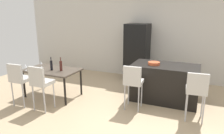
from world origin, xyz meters
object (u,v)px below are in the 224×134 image
at_px(dining_chair_near, 19,78).
at_px(dining_chair_far, 40,81).
at_px(refrigerator, 137,52).
at_px(fruit_bowl, 154,63).
at_px(kitchen_island, 164,83).
at_px(wine_bottle_middle, 61,66).
at_px(bar_chair_middle, 197,89).
at_px(wine_glass_left, 25,66).
at_px(wine_bottle_inner, 51,65).
at_px(dining_table, 52,72).
at_px(bar_chair_left, 133,81).
at_px(wine_glass_right, 41,63).

bearing_deg(dining_chair_near, dining_chair_far, -0.00).
bearing_deg(refrigerator, fruit_bowl, -58.95).
relative_size(kitchen_island, dining_chair_far, 1.54).
height_order(dining_chair_far, refrigerator, refrigerator).
relative_size(wine_bottle_middle, fruit_bowl, 1.22).
bearing_deg(bar_chair_middle, wine_bottle_middle, -178.30).
bearing_deg(wine_glass_left, fruit_bowl, 21.13).
height_order(dining_chair_far, wine_bottle_inner, wine_bottle_inner).
relative_size(dining_table, wine_glass_left, 8.09).
distance_m(dining_chair_far, wine_bottle_inner, 0.80).
distance_m(bar_chair_middle, wine_bottle_middle, 3.22).
relative_size(bar_chair_middle, dining_chair_far, 1.00).
distance_m(wine_bottle_middle, fruit_bowl, 2.34).
distance_m(kitchen_island, dining_table, 2.92).
distance_m(bar_chair_left, refrigerator, 2.26).
distance_m(bar_chair_left, wine_glass_right, 2.62).
bearing_deg(wine_bottle_inner, wine_glass_left, -153.70).
distance_m(wine_bottle_middle, wine_glass_left, 0.92).
xyz_separation_m(bar_chair_middle, refrigerator, (-1.89, 2.18, 0.22)).
height_order(bar_chair_left, wine_bottle_inner, wine_bottle_inner).
distance_m(dining_table, dining_chair_far, 0.85).
distance_m(bar_chair_left, dining_chair_near, 2.65).
bearing_deg(wine_bottle_inner, dining_chair_far, -69.45).
height_order(dining_table, dining_chair_near, dining_chair_near).
bearing_deg(fruit_bowl, wine_bottle_inner, -160.17).
distance_m(bar_chair_left, wine_glass_left, 2.78).
relative_size(dining_table, dining_chair_far, 1.34).
height_order(kitchen_island, wine_bottle_inner, wine_bottle_inner).
relative_size(bar_chair_middle, wine_bottle_middle, 2.98).
bearing_deg(wine_bottle_inner, refrigerator, 55.36).
relative_size(bar_chair_middle, wine_glass_right, 6.03).
height_order(kitchen_island, wine_glass_left, kitchen_island).
relative_size(bar_chair_left, bar_chair_middle, 1.00).
bearing_deg(bar_chair_left, wine_bottle_inner, -176.57).
relative_size(bar_chair_left, wine_glass_left, 6.03).
distance_m(dining_table, refrigerator, 2.79).
bearing_deg(wine_glass_right, refrigerator, 46.43).
height_order(bar_chair_middle, dining_chair_near, same).
bearing_deg(fruit_bowl, dining_table, -161.66).
distance_m(kitchen_island, bar_chair_left, 1.04).
height_order(dining_table, wine_glass_left, wine_glass_left).
relative_size(wine_bottle_inner, fruit_bowl, 1.19).
distance_m(dining_chair_near, wine_glass_right, 0.89).
bearing_deg(wine_glass_left, wine_glass_right, 74.29).
bearing_deg(wine_bottle_middle, bar_chair_left, 2.89).
xyz_separation_m(kitchen_island, dining_chair_near, (-3.08, -1.70, 0.24)).
bearing_deg(dining_table, fruit_bowl, 18.34).
xyz_separation_m(bar_chair_left, wine_glass_left, (-2.74, -0.42, 0.17)).
distance_m(wine_glass_left, fruit_bowl, 3.26).
height_order(dining_chair_near, wine_glass_left, dining_chair_near).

